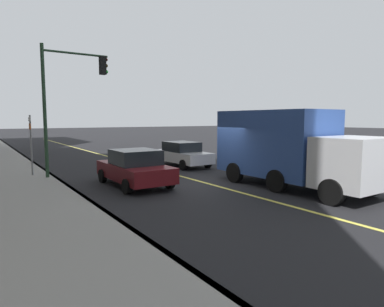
{
  "coord_description": "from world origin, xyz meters",
  "views": [
    {
      "loc": [
        -11.95,
        8.7,
        2.88
      ],
      "look_at": [
        0.3,
        0.54,
        1.35
      ],
      "focal_mm": 31.11,
      "sensor_mm": 36.0,
      "label": 1
    }
  ],
  "objects_px": {
    "car_white": "(182,154)",
    "traffic_light_mast": "(68,90)",
    "truck_blue": "(288,147)",
    "car_maroon": "(135,168)",
    "street_sign_post": "(31,141)"
  },
  "relations": [
    {
      "from": "car_white",
      "to": "traffic_light_mast",
      "type": "relative_size",
      "value": 0.69
    },
    {
      "from": "car_white",
      "to": "truck_blue",
      "type": "distance_m",
      "value": 7.9
    },
    {
      "from": "truck_blue",
      "to": "traffic_light_mast",
      "type": "bearing_deg",
      "value": 44.46
    },
    {
      "from": "car_white",
      "to": "truck_blue",
      "type": "relative_size",
      "value": 0.61
    },
    {
      "from": "traffic_light_mast",
      "to": "truck_blue",
      "type": "bearing_deg",
      "value": -135.54
    },
    {
      "from": "truck_blue",
      "to": "traffic_light_mast",
      "type": "height_order",
      "value": "traffic_light_mast"
    },
    {
      "from": "truck_blue",
      "to": "street_sign_post",
      "type": "relative_size",
      "value": 2.33
    },
    {
      "from": "truck_blue",
      "to": "street_sign_post",
      "type": "height_order",
      "value": "truck_blue"
    },
    {
      "from": "traffic_light_mast",
      "to": "car_maroon",
      "type": "bearing_deg",
      "value": -151.76
    },
    {
      "from": "car_white",
      "to": "truck_blue",
      "type": "height_order",
      "value": "truck_blue"
    },
    {
      "from": "truck_blue",
      "to": "traffic_light_mast",
      "type": "distance_m",
      "value": 10.49
    },
    {
      "from": "car_maroon",
      "to": "traffic_light_mast",
      "type": "height_order",
      "value": "traffic_light_mast"
    },
    {
      "from": "truck_blue",
      "to": "street_sign_post",
      "type": "bearing_deg",
      "value": 46.53
    },
    {
      "from": "car_maroon",
      "to": "street_sign_post",
      "type": "distance_m",
      "value": 5.69
    },
    {
      "from": "car_maroon",
      "to": "truck_blue",
      "type": "bearing_deg",
      "value": -126.01
    }
  ]
}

